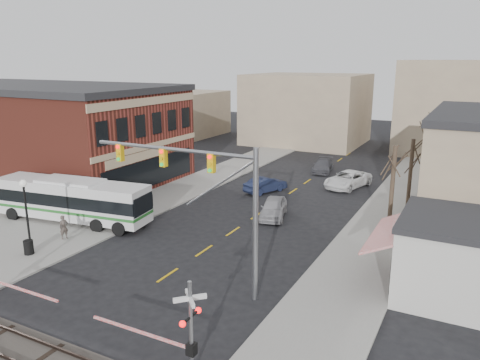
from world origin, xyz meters
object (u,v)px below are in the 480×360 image
street_lamp (25,202)px  trash_bin (29,247)px  transit_bus (72,199)px  car_a (273,208)px  car_b (266,185)px  car_d (323,166)px  pedestrian_far (114,205)px  traffic_signal_mast (207,186)px  rr_crossing_east (182,326)px  car_c (348,179)px  pedestrian_near (64,227)px

street_lamp → trash_bin: size_ratio=5.27×
transit_bus → trash_bin: bearing=-68.4°
transit_bus → car_a: size_ratio=2.77×
trash_bin → car_b: (7.25, 20.31, 0.14)m
car_d → pedestrian_far: pedestrian_far is taller
traffic_signal_mast → pedestrian_far: bearing=152.1°
car_b → car_d: bearing=-79.1°
car_a → trash_bin: bearing=-143.1°
transit_bus → trash_bin: 6.51m
rr_crossing_east → car_d: size_ratio=1.20×
rr_crossing_east → car_c: size_ratio=0.99×
traffic_signal_mast → pedestrian_far: (-12.80, 6.78, -4.83)m
pedestrian_near → car_c: bearing=-11.1°
rr_crossing_east → car_a: (-4.27, 18.92, -1.19)m
transit_bus → car_b: transit_bus is taller
traffic_signal_mast → street_lamp: bearing=-173.6°
pedestrian_near → car_b: bearing=-2.7°
transit_bus → car_c: (16.00, 19.56, -1.02)m
traffic_signal_mast → car_c: (1.29, 23.89, -4.96)m
car_a → pedestrian_near: 15.50m
transit_bus → pedestrian_near: size_ratio=7.60×
street_lamp → car_c: street_lamp is taller
rr_crossing_east → car_d: (-5.57, 35.61, -1.29)m
rr_crossing_east → street_lamp: bearing=161.3°
rr_crossing_east → car_c: 30.47m
transit_bus → rr_crossing_east: size_ratio=2.26×
trash_bin → transit_bus: bearing=111.6°
street_lamp → transit_bus: bearing=111.6°
car_a → pedestrian_near: (-10.82, -11.10, 0.17)m
transit_bus → pedestrian_far: transit_bus is taller
transit_bus → traffic_signal_mast: size_ratio=1.26×
pedestrian_near → street_lamp: bearing=-161.0°
car_c → car_a: bearing=-88.0°
rr_crossing_east → trash_bin: bearing=162.0°
car_b → car_c: car_c is taller
car_d → pedestrian_near: pedestrian_near is taller
street_lamp → pedestrian_far: 8.58m
street_lamp → pedestrian_near: 3.72m
traffic_signal_mast → pedestrian_near: traffic_signal_mast is taller
car_b → pedestrian_far: (-7.70, -11.92, 0.20)m
pedestrian_far → car_b: bearing=-11.7°
car_a → car_c: 11.84m
car_a → pedestrian_far: bearing=-168.9°
trash_bin → car_a: 17.69m
transit_bus → car_a: (13.14, 8.07, -1.02)m
car_b → pedestrian_near: 18.85m
car_c → car_d: size_ratio=1.21×
rr_crossing_east → car_d: rr_crossing_east is taller
rr_crossing_east → street_lamp: street_lamp is taller
pedestrian_near → rr_crossing_east: bearing=-97.3°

